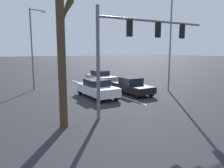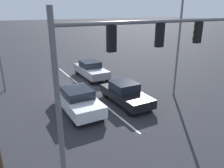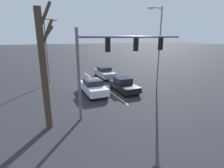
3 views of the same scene
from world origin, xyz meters
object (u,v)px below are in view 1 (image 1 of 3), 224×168
object	(u,v)px
street_lamp_right_shoulder	(33,44)
street_lamp_left_shoulder	(169,39)
bare_tree_near	(62,49)
car_black_leftlane_front	(132,86)
car_white_midlane_front	(97,88)
traffic_signal_gantry	(137,39)
car_gray_leftlane_second	(101,77)

from	to	relation	value
street_lamp_right_shoulder	street_lamp_left_shoulder	bearing A→B (deg)	146.72
bare_tree_near	car_black_leftlane_front	bearing A→B (deg)	-147.61
car_white_midlane_front	traffic_signal_gantry	distance (m)	6.39
traffic_signal_gantry	bare_tree_near	xyz separation A→B (m)	(4.85, 0.31, -0.59)
car_gray_leftlane_second	street_lamp_right_shoulder	xyz separation A→B (m)	(7.30, -0.05, 3.68)
car_black_leftlane_front	street_lamp_right_shoulder	size ratio (longest dim) A/B	0.56
car_white_midlane_front	car_gray_leftlane_second	world-z (taller)	car_gray_leftlane_second
traffic_signal_gantry	bare_tree_near	size ratio (longest dim) A/B	1.09
street_lamp_right_shoulder	bare_tree_near	size ratio (longest dim) A/B	1.02
car_black_leftlane_front	car_gray_leftlane_second	distance (m)	6.59
car_gray_leftlane_second	car_white_midlane_front	bearing A→B (deg)	59.72
street_lamp_right_shoulder	street_lamp_left_shoulder	distance (m)	13.01
car_black_leftlane_front	car_gray_leftlane_second	world-z (taller)	car_gray_leftlane_second
car_black_leftlane_front	street_lamp_right_shoulder	xyz separation A→B (m)	(7.00, -6.63, 3.75)
car_white_midlane_front	car_black_leftlane_front	size ratio (longest dim) A/B	1.04
car_gray_leftlane_second	traffic_signal_gantry	distance (m)	12.44
car_gray_leftlane_second	street_lamp_left_shoulder	world-z (taller)	street_lamp_left_shoulder
bare_tree_near	street_lamp_right_shoulder	bearing A→B (deg)	-94.78
car_black_leftlane_front	traffic_signal_gantry	size ratio (longest dim) A/B	0.52
car_gray_leftlane_second	bare_tree_near	distance (m)	14.65
street_lamp_left_shoulder	bare_tree_near	bearing A→B (deg)	21.07
car_gray_leftlane_second	car_black_leftlane_front	bearing A→B (deg)	87.39
car_gray_leftlane_second	street_lamp_left_shoulder	xyz separation A→B (m)	(-3.57, 7.08, 4.16)
car_white_midlane_front	car_gray_leftlane_second	bearing A→B (deg)	-120.28
car_white_midlane_front	car_gray_leftlane_second	xyz separation A→B (m)	(-3.62, -6.21, 0.02)
car_black_leftlane_front	bare_tree_near	xyz separation A→B (m)	(7.98, 5.06, 3.27)
car_black_leftlane_front	car_white_midlane_front	bearing A→B (deg)	-6.50
car_gray_leftlane_second	bare_tree_near	size ratio (longest dim) A/B	0.59
car_black_leftlane_front	traffic_signal_gantry	bearing A→B (deg)	56.64
street_lamp_right_shoulder	bare_tree_near	xyz separation A→B (m)	(0.98, 11.70, -0.48)
car_white_midlane_front	street_lamp_left_shoulder	xyz separation A→B (m)	(-7.19, 0.88, 4.18)
traffic_signal_gantry	bare_tree_near	world-z (taller)	bare_tree_near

